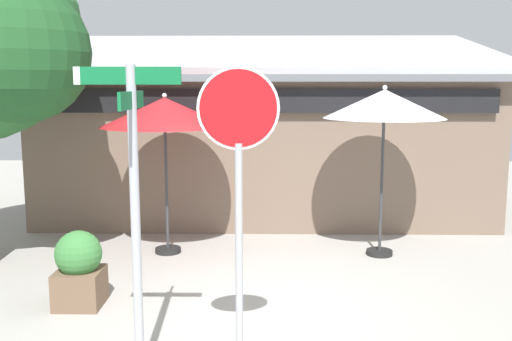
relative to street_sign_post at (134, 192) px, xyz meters
name	(u,v)px	position (x,y,z in m)	size (l,w,h in m)	color
ground_plane	(251,308)	(1.04, 1.98, -1.93)	(28.00, 28.00, 0.10)	#9E9B93
cafe_building	(264,143)	(1.19, 7.56, -0.32)	(9.71, 4.76, 4.08)	#705B4C
street_sign_post	(134,192)	(0.00, 0.00, 0.00)	(0.97, 0.91, 3.05)	#A8AAB2
stop_sign	(239,169)	(0.98, -0.05, 0.22)	(0.75, 0.10, 3.04)	#A8AAB2
patio_umbrella_crimson_left	(165,113)	(-0.45, 4.28, 0.51)	(2.15, 2.15, 2.72)	black
patio_umbrella_ivory_center	(384,105)	(3.16, 4.21, 0.64)	(1.99, 1.99, 2.85)	black
sidewalk_planter	(79,269)	(-1.19, 1.89, -1.38)	(0.60, 0.60, 1.00)	brown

